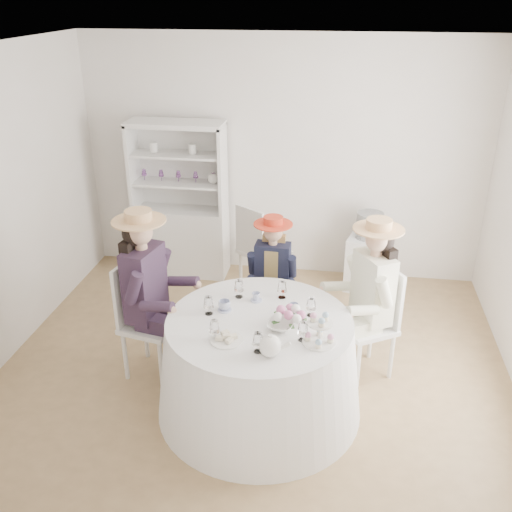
# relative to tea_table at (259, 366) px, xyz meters

# --- Properties ---
(ground) EXTENTS (4.50, 4.50, 0.00)m
(ground) POSITION_rel_tea_table_xyz_m (-0.13, 0.55, -0.41)
(ground) COLOR olive
(ground) RESTS_ON ground
(ceiling) EXTENTS (4.50, 4.50, 0.00)m
(ceiling) POSITION_rel_tea_table_xyz_m (-0.13, 0.55, 2.29)
(ceiling) COLOR white
(ceiling) RESTS_ON wall_back
(wall_back) EXTENTS (4.50, 0.00, 4.50)m
(wall_back) POSITION_rel_tea_table_xyz_m (-0.13, 2.55, 0.94)
(wall_back) COLOR silver
(wall_back) RESTS_ON ground
(wall_front) EXTENTS (4.50, 0.00, 4.50)m
(wall_front) POSITION_rel_tea_table_xyz_m (-0.13, -1.45, 0.94)
(wall_front) COLOR silver
(wall_front) RESTS_ON ground
(tea_table) EXTENTS (1.63, 1.63, 0.82)m
(tea_table) POSITION_rel_tea_table_xyz_m (0.00, 0.00, 0.00)
(tea_table) COLOR white
(tea_table) RESTS_ON ground
(hutch) EXTENTS (1.09, 0.49, 1.80)m
(hutch) POSITION_rel_tea_table_xyz_m (-1.26, 2.31, 0.23)
(hutch) COLOR silver
(hutch) RESTS_ON ground
(side_table) EXTENTS (0.48, 0.48, 0.62)m
(side_table) POSITION_rel_tea_table_xyz_m (0.88, 2.20, -0.10)
(side_table) COLOR silver
(side_table) RESTS_ON ground
(hatbox) EXTENTS (0.36, 0.36, 0.29)m
(hatbox) POSITION_rel_tea_table_xyz_m (0.88, 2.20, 0.36)
(hatbox) COLOR black
(hatbox) RESTS_ON side_table
(guest_left) EXTENTS (0.60, 0.57, 1.53)m
(guest_left) POSITION_rel_tea_table_xyz_m (-0.99, 0.33, 0.45)
(guest_left) COLOR silver
(guest_left) RESTS_ON ground
(guest_mid) EXTENTS (0.45, 0.47, 1.25)m
(guest_mid) POSITION_rel_tea_table_xyz_m (-0.04, 1.04, 0.30)
(guest_mid) COLOR silver
(guest_mid) RESTS_ON ground
(guest_right) EXTENTS (0.62, 0.57, 1.45)m
(guest_right) POSITION_rel_tea_table_xyz_m (0.84, 0.61, 0.41)
(guest_right) COLOR silver
(guest_right) RESTS_ON ground
(spare_chair) EXTENTS (0.58, 0.58, 1.02)m
(spare_chair) POSITION_rel_tea_table_xyz_m (-0.32, 1.94, 0.14)
(spare_chair) COLOR silver
(spare_chair) RESTS_ON ground
(teacup_a) EXTENTS (0.12, 0.12, 0.08)m
(teacup_a) POSITION_rel_tea_table_xyz_m (-0.29, 0.11, 0.45)
(teacup_a) COLOR white
(teacup_a) RESTS_ON tea_table
(teacup_b) EXTENTS (0.08, 0.08, 0.06)m
(teacup_b) POSITION_rel_tea_table_xyz_m (-0.07, 0.30, 0.44)
(teacup_b) COLOR white
(teacup_b) RESTS_ON tea_table
(teacup_c) EXTENTS (0.10, 0.10, 0.06)m
(teacup_c) POSITION_rel_tea_table_xyz_m (0.24, 0.17, 0.44)
(teacup_c) COLOR white
(teacup_c) RESTS_ON tea_table
(flower_bowl) EXTENTS (0.22, 0.22, 0.05)m
(flower_bowl) POSITION_rel_tea_table_xyz_m (0.17, -0.10, 0.44)
(flower_bowl) COLOR white
(flower_bowl) RESTS_ON tea_table
(flower_arrangement) EXTENTS (0.19, 0.19, 0.07)m
(flower_arrangement) POSITION_rel_tea_table_xyz_m (0.22, -0.01, 0.50)
(flower_arrangement) COLOR #CE6799
(flower_arrangement) RESTS_ON tea_table
(table_teapot) EXTENTS (0.22, 0.16, 0.17)m
(table_teapot) POSITION_rel_tea_table_xyz_m (0.14, -0.42, 0.48)
(table_teapot) COLOR white
(table_teapot) RESTS_ON tea_table
(sandwich_plate) EXTENTS (0.24, 0.24, 0.05)m
(sandwich_plate) POSITION_rel_tea_table_xyz_m (-0.19, -0.30, 0.43)
(sandwich_plate) COLOR white
(sandwich_plate) RESTS_ON tea_table
(cupcake_stand) EXTENTS (0.24, 0.24, 0.22)m
(cupcake_stand) POSITION_rel_tea_table_xyz_m (0.46, -0.22, 0.49)
(cupcake_stand) COLOR white
(cupcake_stand) RESTS_ON tea_table
(stemware_set) EXTENTS (0.86, 0.86, 0.15)m
(stemware_set) POSITION_rel_tea_table_xyz_m (0.00, 0.00, 0.49)
(stemware_set) COLOR white
(stemware_set) RESTS_ON tea_table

